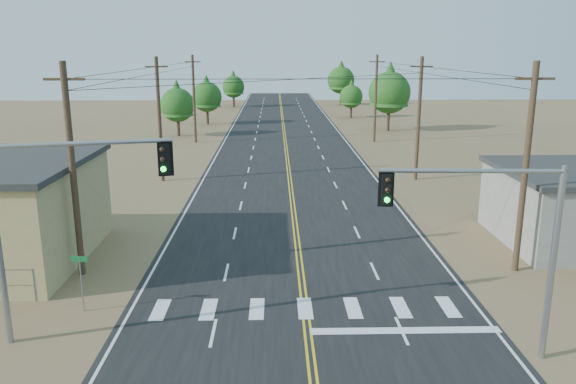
{
  "coord_description": "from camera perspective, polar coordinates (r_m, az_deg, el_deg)",
  "views": [
    {
      "loc": [
        -1.21,
        -13.4,
        10.42
      ],
      "look_at": [
        -0.57,
        14.02,
        3.5
      ],
      "focal_mm": 35.0,
      "sensor_mm": 36.0,
      "label": 1
    }
  ],
  "objects": [
    {
      "name": "utility_pole_right_mid",
      "position": [
        47.19,
        13.14,
        7.34
      ],
      "size": [
        1.8,
        0.3,
        10.0
      ],
      "color": "#4C3826",
      "rests_on": "ground"
    },
    {
      "name": "utility_pole_right_far",
      "position": [
        66.66,
        8.9,
        9.43
      ],
      "size": [
        1.8,
        0.3,
        10.0
      ],
      "color": "#4C3826",
      "rests_on": "ground"
    },
    {
      "name": "road",
      "position": [
        44.65,
        0.24,
        0.68
      ],
      "size": [
        15.0,
        200.0,
        0.02
      ],
      "primitive_type": "cube",
      "color": "black",
      "rests_on": "ground"
    },
    {
      "name": "signal_mast_right",
      "position": [
        19.88,
        21.02,
        -3.65
      ],
      "size": [
        6.06,
        0.51,
        6.85
      ],
      "rotation": [
        0.0,
        0.0,
        -0.04
      ],
      "color": "gray",
      "rests_on": "ground"
    },
    {
      "name": "utility_pole_left_near",
      "position": [
        27.56,
        -21.03,
        2.12
      ],
      "size": [
        1.8,
        0.3,
        10.0
      ],
      "color": "#4C3826",
      "rests_on": "ground"
    },
    {
      "name": "signal_mast_left",
      "position": [
        21.58,
        -23.1,
        -1.36
      ],
      "size": [
        6.21,
        1.6,
        7.48
      ],
      "rotation": [
        0.0,
        0.0,
        0.22
      ],
      "color": "gray",
      "rests_on": "ground"
    },
    {
      "name": "street_sign",
      "position": [
        24.46,
        -20.3,
        -7.88
      ],
      "size": [
        0.71,
        0.12,
        2.41
      ],
      "rotation": [
        0.0,
        0.0,
        -0.13
      ],
      "color": "gray",
      "rests_on": "ground"
    },
    {
      "name": "tree_left_mid",
      "position": [
        82.77,
        -8.26,
        9.85
      ],
      "size": [
        4.32,
        4.32,
        7.2
      ],
      "color": "#3F2D1E",
      "rests_on": "ground"
    },
    {
      "name": "tree_right_mid",
      "position": [
        90.96,
        6.45,
        9.84
      ],
      "size": [
        3.65,
        3.65,
        6.08
      ],
      "color": "#3F2D1E",
      "rests_on": "ground"
    },
    {
      "name": "tree_right_far",
      "position": [
        112.29,
        5.42,
        11.51
      ],
      "size": [
        5.25,
        5.25,
        8.75
      ],
      "color": "#3F2D1E",
      "rests_on": "ground"
    },
    {
      "name": "tree_left_near",
      "position": [
        71.79,
        -11.2,
        9.01
      ],
      "size": [
        4.22,
        4.22,
        7.04
      ],
      "color": "#3F2D1E",
      "rests_on": "ground"
    },
    {
      "name": "utility_pole_left_mid",
      "position": [
        46.65,
        -12.93,
        7.28
      ],
      "size": [
        1.8,
        0.3,
        10.0
      ],
      "color": "#4C3826",
      "rests_on": "ground"
    },
    {
      "name": "utility_pole_right_near",
      "position": [
        28.47,
        22.99,
        2.29
      ],
      "size": [
        1.8,
        0.3,
        10.0
      ],
      "color": "#4C3826",
      "rests_on": "ground"
    },
    {
      "name": "tree_left_far",
      "position": [
        108.38,
        -5.58,
        10.82
      ],
      "size": [
        4.16,
        4.16,
        6.93
      ],
      "color": "#3F2D1E",
      "rests_on": "ground"
    },
    {
      "name": "tree_right_near",
      "position": [
        76.34,
        10.29,
        10.33
      ],
      "size": [
        5.51,
        5.51,
        9.18
      ],
      "color": "#3F2D1E",
      "rests_on": "ground"
    },
    {
      "name": "utility_pole_left_far",
      "position": [
        66.27,
        -9.53,
        9.38
      ],
      "size": [
        1.8,
        0.3,
        10.0
      ],
      "color": "#4C3826",
      "rests_on": "ground"
    }
  ]
}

